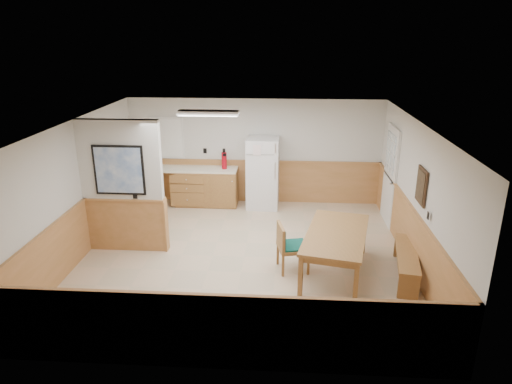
# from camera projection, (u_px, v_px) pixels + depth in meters

# --- Properties ---
(ground) EXTENTS (6.00, 6.00, 0.00)m
(ground) POSITION_uv_depth(u_px,v_px,m) (244.00, 257.00, 8.46)
(ground) COLOR tan
(ground) RESTS_ON ground
(ceiling) EXTENTS (6.00, 6.00, 0.02)m
(ceiling) POSITION_uv_depth(u_px,v_px,m) (243.00, 123.00, 7.64)
(ceiling) COLOR silver
(ceiling) RESTS_ON back_wall
(back_wall) EXTENTS (6.00, 0.02, 2.50)m
(back_wall) POSITION_uv_depth(u_px,v_px,m) (255.00, 151.00, 10.87)
(back_wall) COLOR silver
(back_wall) RESTS_ON ground
(right_wall) EXTENTS (0.02, 6.00, 2.50)m
(right_wall) POSITION_uv_depth(u_px,v_px,m) (416.00, 197.00, 7.87)
(right_wall) COLOR silver
(right_wall) RESTS_ON ground
(left_wall) EXTENTS (0.02, 6.00, 2.50)m
(left_wall) POSITION_uv_depth(u_px,v_px,m) (78.00, 190.00, 8.23)
(left_wall) COLOR silver
(left_wall) RESTS_ON ground
(wainscot_back) EXTENTS (6.00, 0.04, 1.00)m
(wainscot_back) POSITION_uv_depth(u_px,v_px,m) (255.00, 182.00, 11.10)
(wainscot_back) COLOR #BA7D4A
(wainscot_back) RESTS_ON ground
(wainscot_right) EXTENTS (0.04, 6.00, 1.00)m
(wainscot_right) POSITION_uv_depth(u_px,v_px,m) (410.00, 237.00, 8.11)
(wainscot_right) COLOR #BA7D4A
(wainscot_right) RESTS_ON ground
(wainscot_left) EXTENTS (0.04, 6.00, 1.00)m
(wainscot_left) POSITION_uv_depth(u_px,v_px,m) (85.00, 228.00, 8.48)
(wainscot_left) COLOR #BA7D4A
(wainscot_left) RESTS_ON ground
(partition_wall) EXTENTS (1.50, 0.20, 2.50)m
(partition_wall) POSITION_uv_depth(u_px,v_px,m) (123.00, 188.00, 8.38)
(partition_wall) COLOR silver
(partition_wall) RESTS_ON ground
(kitchen_counter) EXTENTS (2.20, 0.61, 1.00)m
(kitchen_counter) POSITION_uv_depth(u_px,v_px,m) (204.00, 186.00, 10.91)
(kitchen_counter) COLOR olive
(kitchen_counter) RESTS_ON ground
(exterior_door) EXTENTS (0.07, 1.02, 2.15)m
(exterior_door) POSITION_uv_depth(u_px,v_px,m) (390.00, 175.00, 9.72)
(exterior_door) COLOR silver
(exterior_door) RESTS_ON ground
(kitchen_window) EXTENTS (0.80, 0.04, 1.00)m
(kitchen_window) POSITION_uv_depth(u_px,v_px,m) (167.00, 138.00, 10.88)
(kitchen_window) COLOR silver
(kitchen_window) RESTS_ON back_wall
(wall_painting) EXTENTS (0.04, 0.50, 0.60)m
(wall_painting) POSITION_uv_depth(u_px,v_px,m) (421.00, 186.00, 7.49)
(wall_painting) COLOR #382516
(wall_painting) RESTS_ON right_wall
(fluorescent_fixture) EXTENTS (1.20, 0.30, 0.09)m
(fluorescent_fixture) POSITION_uv_depth(u_px,v_px,m) (208.00, 113.00, 8.93)
(fluorescent_fixture) COLOR silver
(fluorescent_fixture) RESTS_ON ceiling
(refrigerator) EXTENTS (0.76, 0.73, 1.66)m
(refrigerator) POSITION_uv_depth(u_px,v_px,m) (263.00, 173.00, 10.65)
(refrigerator) COLOR white
(refrigerator) RESTS_ON ground
(dining_table) EXTENTS (1.37, 2.10, 0.75)m
(dining_table) POSITION_uv_depth(u_px,v_px,m) (336.00, 238.00, 7.69)
(dining_table) COLOR #9D6839
(dining_table) RESTS_ON ground
(dining_bench) EXTENTS (0.60, 1.58, 0.45)m
(dining_bench) POSITION_uv_depth(u_px,v_px,m) (406.00, 258.00, 7.67)
(dining_bench) COLOR #9D6839
(dining_bench) RESTS_ON ground
(dining_chair) EXTENTS (0.79, 0.61, 0.85)m
(dining_chair) POSITION_uv_depth(u_px,v_px,m) (288.00, 244.00, 7.84)
(dining_chair) COLOR #9D6839
(dining_chair) RESTS_ON ground
(fire_extinguisher) EXTENTS (0.15, 0.15, 0.48)m
(fire_extinguisher) POSITION_uv_depth(u_px,v_px,m) (224.00, 160.00, 10.67)
(fire_extinguisher) COLOR #A90916
(fire_extinguisher) RESTS_ON kitchen_counter
(soap_bottle) EXTENTS (0.09, 0.09, 0.22)m
(soap_bottle) POSITION_uv_depth(u_px,v_px,m) (158.00, 163.00, 10.78)
(soap_bottle) COLOR green
(soap_bottle) RESTS_ON kitchen_counter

